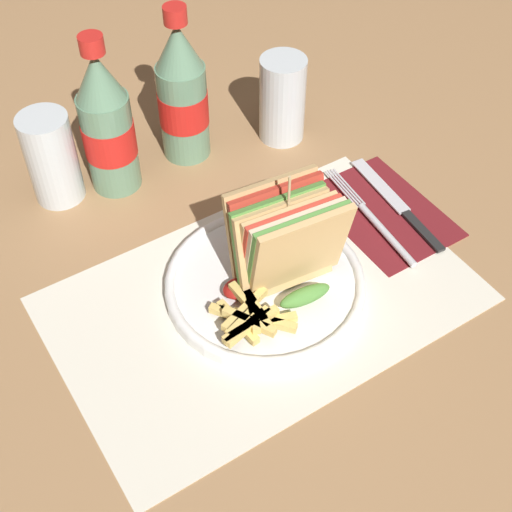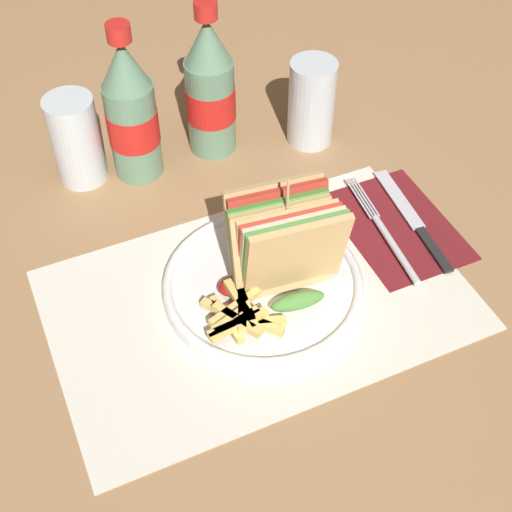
{
  "view_description": "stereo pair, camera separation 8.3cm",
  "coord_description": "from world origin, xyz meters",
  "views": [
    {
      "loc": [
        -0.33,
        -0.46,
        0.65
      ],
      "look_at": [
        -0.02,
        0.01,
        0.04
      ],
      "focal_mm": 50.0,
      "sensor_mm": 36.0,
      "label": 1
    },
    {
      "loc": [
        -0.25,
        -0.5,
        0.65
      ],
      "look_at": [
        -0.02,
        0.01,
        0.04
      ],
      "focal_mm": 50.0,
      "sensor_mm": 36.0,
      "label": 2
    }
  ],
  "objects": [
    {
      "name": "napkin",
      "position": [
        0.18,
        0.02,
        0.0
      ],
      "size": [
        0.13,
        0.18,
        0.0
      ],
      "color": "maroon",
      "rests_on": "ground_plane"
    },
    {
      "name": "coke_bottle_near",
      "position": [
        -0.09,
        0.26,
        0.1
      ],
      "size": [
        0.07,
        0.07,
        0.22
      ],
      "color": "slate",
      "rests_on": "ground_plane"
    },
    {
      "name": "fries_pile",
      "position": [
        -0.07,
        -0.05,
        0.03
      ],
      "size": [
        0.09,
        0.09,
        0.02
      ],
      "color": "#E5C166",
      "rests_on": "plate_main"
    },
    {
      "name": "glass_far",
      "position": [
        -0.16,
        0.28,
        0.05
      ],
      "size": [
        0.07,
        0.07,
        0.13
      ],
      "color": "silver",
      "rests_on": "ground_plane"
    },
    {
      "name": "glass_near",
      "position": [
        0.16,
        0.22,
        0.05
      ],
      "size": [
        0.07,
        0.07,
        0.13
      ],
      "color": "silver",
      "rests_on": "ground_plane"
    },
    {
      "name": "ground_plane",
      "position": [
        0.0,
        0.0,
        0.0
      ],
      "size": [
        4.0,
        4.0,
        0.0
      ],
      "primitive_type": "plane",
      "color": "#9E754C"
    },
    {
      "name": "coke_bottle_far",
      "position": [
        0.02,
        0.27,
        0.1
      ],
      "size": [
        0.07,
        0.07,
        0.22
      ],
      "color": "slate",
      "rests_on": "ground_plane"
    },
    {
      "name": "knife",
      "position": [
        0.2,
        0.01,
        0.01
      ],
      "size": [
        0.03,
        0.19,
        0.0
      ],
      "rotation": [
        0.0,
        0.0,
        -0.09
      ],
      "color": "black",
      "rests_on": "napkin"
    },
    {
      "name": "club_sandwich",
      "position": [
        -0.0,
        -0.02,
        0.07
      ],
      "size": [
        0.12,
        0.11,
        0.15
      ],
      "color": "tan",
      "rests_on": "plate_main"
    },
    {
      "name": "plate_main",
      "position": [
        -0.02,
        -0.01,
        0.01
      ],
      "size": [
        0.24,
        0.24,
        0.02
      ],
      "color": "white",
      "rests_on": "ground_plane"
    },
    {
      "name": "placemat",
      "position": [
        -0.04,
        -0.02,
        0.0
      ],
      "size": [
        0.48,
        0.31,
        0.0
      ],
      "color": "silver",
      "rests_on": "ground_plane"
    },
    {
      "name": "ketchup_blob",
      "position": [
        -0.06,
        -0.01,
        0.03
      ],
      "size": [
        0.03,
        0.03,
        0.01
      ],
      "color": "maroon",
      "rests_on": "plate_main"
    },
    {
      "name": "fork",
      "position": [
        0.15,
        -0.0,
        0.01
      ],
      "size": [
        0.03,
        0.2,
        0.01
      ],
      "rotation": [
        0.0,
        0.0,
        -0.09
      ],
      "color": "silver",
      "rests_on": "napkin"
    }
  ]
}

